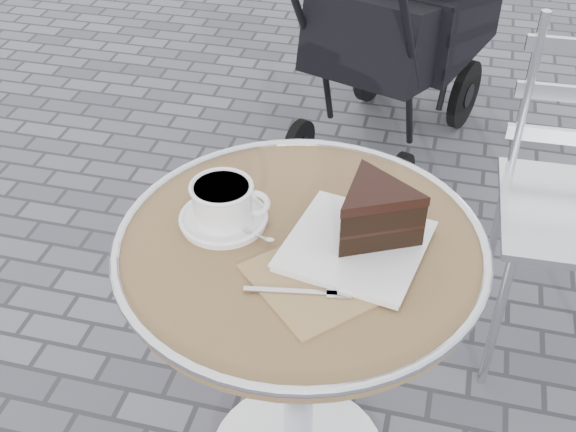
% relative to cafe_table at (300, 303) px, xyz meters
% --- Properties ---
extents(cafe_table, '(0.72, 0.72, 0.74)m').
position_rel_cafe_table_xyz_m(cafe_table, '(0.00, 0.00, 0.00)').
color(cafe_table, silver).
rests_on(cafe_table, ground).
extents(cappuccino_set, '(0.20, 0.17, 0.09)m').
position_rel_cafe_table_xyz_m(cappuccino_set, '(-0.16, 0.02, 0.20)').
color(cappuccino_set, white).
rests_on(cappuccino_set, cafe_table).
extents(cake_plate_set, '(0.35, 0.39, 0.13)m').
position_rel_cafe_table_xyz_m(cake_plate_set, '(0.13, 0.02, 0.23)').
color(cake_plate_set, '#997854').
rests_on(cake_plate_set, cafe_table).
extents(baby_stroller, '(0.75, 1.11, 1.07)m').
position_rel_cafe_table_xyz_m(baby_stroller, '(0.01, 1.60, -0.09)').
color(baby_stroller, black).
rests_on(baby_stroller, ground).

